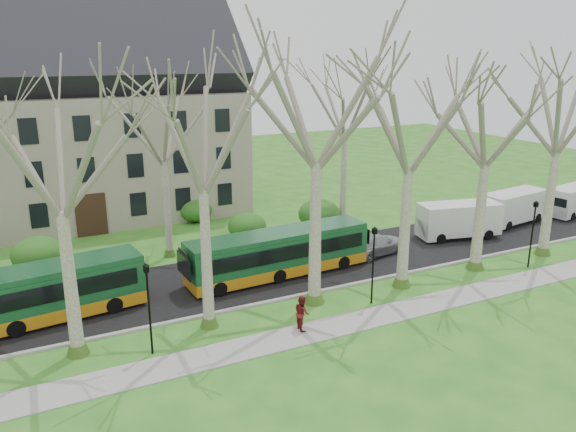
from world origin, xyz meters
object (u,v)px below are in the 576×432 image
object	(u,v)px
sedan	(375,244)
pedestrian_b	(302,313)
van_a	(459,221)
bus_lead	(23,298)
van_c	(574,200)
van_b	(513,208)
bus_follow	(279,253)

from	to	relation	value
sedan	pedestrian_b	size ratio (longest dim) A/B	2.82
sedan	van_a	size ratio (longest dim) A/B	0.84
van_a	bus_lead	bearing A→B (deg)	-165.27
van_c	bus_lead	bearing A→B (deg)	172.71
sedan	van_b	bearing A→B (deg)	-96.25
bus_lead	sedan	size ratio (longest dim) A/B	2.37
van_a	pedestrian_b	size ratio (longest dim) A/B	3.37
bus_lead	van_a	world-z (taller)	bus_lead
van_a	van_c	size ratio (longest dim) A/B	1.07
bus_lead	sedan	xyz separation A→B (m)	(21.60, 0.71, -0.75)
van_a	van_c	xyz separation A→B (m)	(12.93, 0.37, -0.08)
van_a	bus_follow	bearing A→B (deg)	-164.42
van_b	sedan	bearing A→B (deg)	176.69
sedan	van_a	world-z (taller)	van_a
bus_follow	sedan	world-z (taller)	bus_follow
van_a	van_c	distance (m)	12.93
van_b	pedestrian_b	world-z (taller)	van_b
van_b	pedestrian_b	bearing A→B (deg)	-167.94
van_a	pedestrian_b	xyz separation A→B (m)	(-16.86, -7.48, -0.41)
sedan	pedestrian_b	world-z (taller)	pedestrian_b
bus_lead	bus_follow	xyz separation A→B (m)	(14.18, 0.24, -0.04)
bus_follow	pedestrian_b	bearing A→B (deg)	-109.10
van_c	van_a	bearing A→B (deg)	172.57
bus_lead	sedan	distance (m)	21.63
bus_follow	van_b	size ratio (longest dim) A/B	1.95
van_c	pedestrian_b	size ratio (longest dim) A/B	3.15
bus_lead	bus_follow	size ratio (longest dim) A/B	1.03
bus_follow	bus_lead	bearing A→B (deg)	177.94
van_c	pedestrian_b	distance (m)	30.80
sedan	bus_follow	bearing A→B (deg)	83.17
bus_lead	van_b	xyz separation A→B (m)	(35.46, 1.74, -0.19)
bus_follow	van_a	xyz separation A→B (m)	(14.90, 0.70, -0.14)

